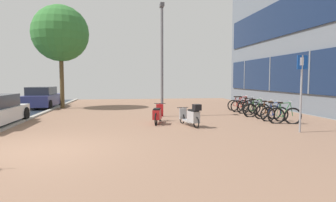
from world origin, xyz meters
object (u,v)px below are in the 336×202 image
at_px(bicycle_rack_00, 284,116).
at_px(bicycle_rack_07, 238,105).
at_px(bicycle_rack_03, 257,110).
at_px(parking_sign, 301,85).
at_px(bicycle_rack_02, 268,112).
at_px(lamp_post, 162,54).
at_px(scooter_mid, 192,116).
at_px(bicycle_rack_06, 243,106).
at_px(street_tree, 61,34).
at_px(bicycle_rack_01, 274,114).
at_px(bicycle_rack_04, 254,109).
at_px(scooter_near, 158,115).
at_px(bicycle_rack_05, 249,107).
at_px(parked_car_far, 42,98).

bearing_deg(bicycle_rack_00, bicycle_rack_07, 89.73).
xyz_separation_m(bicycle_rack_03, parking_sign, (-0.33, -4.16, 1.35)).
relative_size(bicycle_rack_02, lamp_post, 0.23).
bearing_deg(parking_sign, scooter_mid, 153.17).
relative_size(bicycle_rack_06, street_tree, 0.21).
relative_size(bicycle_rack_03, bicycle_rack_06, 0.99).
bearing_deg(bicycle_rack_01, bicycle_rack_04, 88.33).
bearing_deg(scooter_near, bicycle_rack_02, 6.56).
height_order(bicycle_rack_01, bicycle_rack_06, bicycle_rack_06).
relative_size(bicycle_rack_02, scooter_mid, 0.75).
height_order(bicycle_rack_04, bicycle_rack_07, bicycle_rack_07).
distance_m(bicycle_rack_05, bicycle_rack_06, 0.74).
bearing_deg(parked_car_far, parking_sign, -42.58).
bearing_deg(bicycle_rack_06, bicycle_rack_07, 87.03).
bearing_deg(scooter_mid, street_tree, 129.14).
height_order(bicycle_rack_04, scooter_mid, scooter_mid).
xyz_separation_m(bicycle_rack_01, bicycle_rack_06, (0.05, 3.70, 0.01)).
distance_m(bicycle_rack_02, bicycle_rack_07, 3.70).
xyz_separation_m(bicycle_rack_01, parking_sign, (-0.48, -2.68, 1.36)).
bearing_deg(parking_sign, bicycle_rack_05, 84.20).
distance_m(bicycle_rack_00, scooter_mid, 4.15).
bearing_deg(bicycle_rack_06, bicycle_rack_01, -90.76).
bearing_deg(bicycle_rack_03, scooter_near, -165.36).
xyz_separation_m(scooter_mid, lamp_post, (-0.80, 3.29, 2.76)).
bearing_deg(parked_car_far, street_tree, -26.29).
relative_size(scooter_mid, parking_sign, 0.64).
relative_size(bicycle_rack_04, bicycle_rack_06, 0.86).
height_order(bicycle_rack_04, lamp_post, lamp_post).
distance_m(bicycle_rack_03, bicycle_rack_06, 2.23).
relative_size(bicycle_rack_02, street_tree, 0.20).
distance_m(bicycle_rack_01, bicycle_rack_05, 2.96).
height_order(bicycle_rack_02, lamp_post, lamp_post).
distance_m(bicycle_rack_02, scooter_mid, 4.44).
bearing_deg(scooter_near, bicycle_rack_01, -1.23).
bearing_deg(parked_car_far, bicycle_rack_05, -23.02).
bearing_deg(bicycle_rack_02, scooter_mid, -158.95).
height_order(lamp_post, street_tree, street_tree).
bearing_deg(bicycle_rack_00, bicycle_rack_03, 95.36).
distance_m(bicycle_rack_04, bicycle_rack_06, 1.48).
bearing_deg(bicycle_rack_01, parked_car_far, 146.30).
height_order(bicycle_rack_05, bicycle_rack_07, bicycle_rack_05).
xyz_separation_m(scooter_near, parking_sign, (4.89, -2.79, 1.31)).
bearing_deg(bicycle_rack_04, lamp_post, 177.51).
relative_size(bicycle_rack_05, bicycle_rack_06, 0.97).
xyz_separation_m(bicycle_rack_01, bicycle_rack_04, (0.06, 2.22, -0.01)).
relative_size(bicycle_rack_01, parked_car_far, 0.32).
bearing_deg(bicycle_rack_00, bicycle_rack_04, 89.97).
bearing_deg(parking_sign, parked_car_far, 137.42).
height_order(bicycle_rack_00, parking_sign, parking_sign).
bearing_deg(scooter_near, bicycle_rack_04, 21.17).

